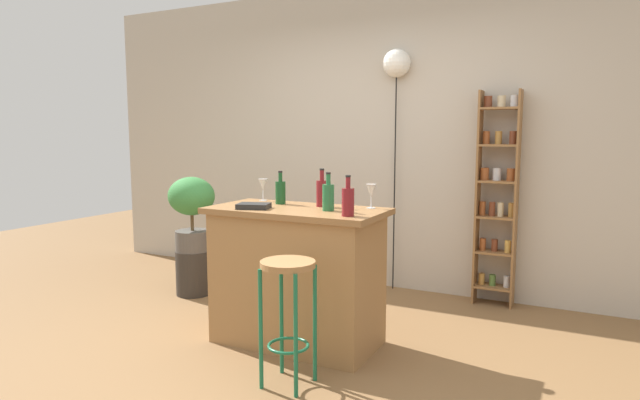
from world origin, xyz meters
name	(u,v)px	position (x,y,z in m)	size (l,w,h in m)	color
ground	(275,358)	(0.00, 0.00, 0.00)	(12.00, 12.00, 0.00)	brown
back_wall	(383,138)	(0.00, 1.95, 1.40)	(6.40, 0.10, 2.80)	#BCB2A3
kitchen_counter	(297,276)	(0.00, 0.30, 0.48)	(1.19, 0.61, 0.94)	#9E7042
bar_stool	(288,295)	(0.27, -0.28, 0.53)	(0.31, 0.31, 0.73)	#196642
spice_shelf	(497,195)	(1.07, 1.79, 0.93)	(0.33, 0.18, 1.80)	olive
plant_stool	(194,272)	(-1.39, 0.86, 0.20)	(0.31, 0.31, 0.40)	#2D2823
potted_plant	(192,207)	(-1.39, 0.86, 0.80)	(0.43, 0.38, 0.66)	#514C47
bottle_vinegar	(280,192)	(-0.21, 0.43, 1.03)	(0.07, 0.07, 0.24)	#194C23
bottle_wine_red	(328,196)	(0.24, 0.29, 1.04)	(0.08, 0.08, 0.25)	#236638
bottle_sauce_amber	(322,192)	(0.12, 0.44, 1.04)	(0.08, 0.08, 0.26)	maroon
bottle_soda_blue	(348,201)	(0.45, 0.13, 1.04)	(0.08, 0.08, 0.25)	maroon
wine_glass_left	(371,191)	(0.45, 0.52, 1.06)	(0.07, 0.07, 0.16)	silver
wine_glass_center	(263,185)	(-0.42, 0.53, 1.06)	(0.07, 0.07, 0.16)	silver
cookbook	(254,206)	(-0.24, 0.15, 0.96)	(0.21, 0.15, 0.04)	black
pendant_globe_light	(397,65)	(0.16, 1.84, 2.05)	(0.25, 0.25, 2.19)	black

